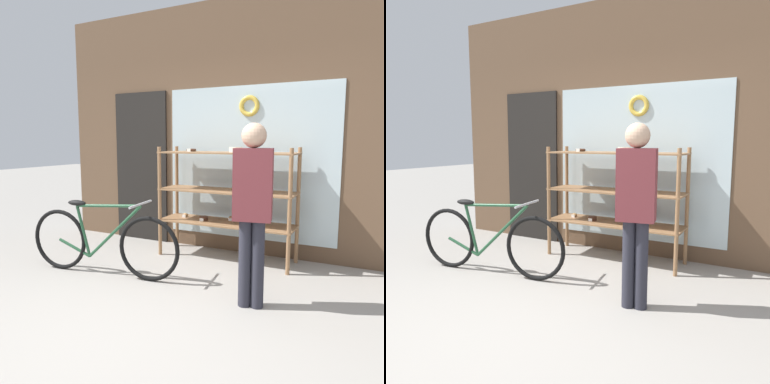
# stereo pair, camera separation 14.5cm
# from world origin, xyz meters

# --- Properties ---
(ground_plane) EXTENTS (30.00, 30.00, 0.00)m
(ground_plane) POSITION_xyz_m (0.00, 0.00, 0.00)
(ground_plane) COLOR gray
(storefront_facade) EXTENTS (5.14, 0.13, 3.16)m
(storefront_facade) POSITION_xyz_m (-0.04, 2.28, 1.54)
(storefront_facade) COLOR brown
(storefront_facade) RESTS_ON ground_plane
(display_case) EXTENTS (1.65, 0.48, 1.36)m
(display_case) POSITION_xyz_m (0.04, 1.90, 0.82)
(display_case) COLOR #8E6642
(display_case) RESTS_ON ground_plane
(bicycle) EXTENTS (1.77, 0.46, 0.81)m
(bicycle) POSITION_xyz_m (-0.94, 0.79, 0.36)
(bicycle) COLOR black
(bicycle) RESTS_ON ground_plane
(pedestrian) EXTENTS (0.35, 0.24, 1.58)m
(pedestrian) POSITION_xyz_m (0.73, 0.76, 0.92)
(pedestrian) COLOR #282833
(pedestrian) RESTS_ON ground_plane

